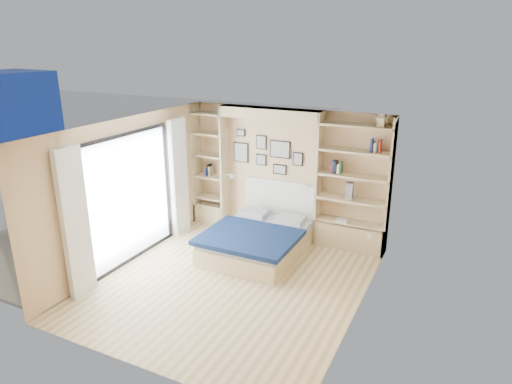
% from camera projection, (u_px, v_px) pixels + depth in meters
% --- Properties ---
extents(ground, '(4.50, 4.50, 0.00)m').
position_uv_depth(ground, '(233.00, 282.00, 7.33)').
color(ground, '#DFC489').
rests_on(ground, ground).
extents(room_shell, '(4.50, 4.50, 4.50)m').
position_uv_depth(room_shell, '(253.00, 189.00, 8.45)').
color(room_shell, tan).
rests_on(room_shell, ground).
extents(bed, '(1.62, 2.13, 1.07)m').
position_uv_depth(bed, '(258.00, 240.00, 8.24)').
color(bed, '#D2BE89').
rests_on(bed, ground).
extents(photo_gallery, '(1.48, 0.02, 0.82)m').
position_uv_depth(photo_gallery, '(266.00, 153.00, 8.91)').
color(photo_gallery, black).
rests_on(photo_gallery, ground).
extents(reading_lamps, '(1.92, 0.12, 0.15)m').
position_uv_depth(reading_lamps, '(268.00, 181.00, 8.81)').
color(reading_lamps, silver).
rests_on(reading_lamps, ground).
extents(shelf_decor, '(3.55, 0.23, 2.03)m').
position_uv_depth(shelf_decor, '(340.00, 159.00, 8.11)').
color(shelf_decor, '#A51E1E').
rests_on(shelf_decor, ground).
extents(deck, '(3.20, 4.00, 0.05)m').
position_uv_depth(deck, '(70.00, 241.00, 8.83)').
color(deck, '#6E6451').
rests_on(deck, ground).
extents(deck_chair, '(0.60, 0.92, 0.88)m').
position_uv_depth(deck_chair, '(95.00, 216.00, 8.90)').
color(deck_chair, tan).
rests_on(deck_chair, ground).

